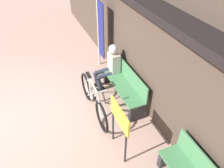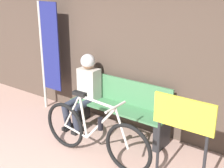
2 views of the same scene
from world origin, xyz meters
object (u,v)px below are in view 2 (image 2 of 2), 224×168
Objects in this scene: bicycle at (94,134)px; person_seated at (85,86)px; park_bench_near at (120,108)px; signboard at (183,123)px; banner_pole at (48,50)px.

person_seated is at bearing 136.90° from bicycle.
signboard reaches higher than park_bench_near.
park_bench_near is at bearing 1.17° from banner_pole.
signboard is at bearing -14.05° from banner_pole.
banner_pole is (-1.69, 0.82, 0.75)m from bicycle.
bicycle reaches higher than park_bench_near.
park_bench_near is 0.87m from bicycle.
person_seated reaches higher than signboard.
bicycle is 1.55× the size of signboard.
park_bench_near is 1.68m from banner_pole.
bicycle is 1.11m from person_seated.
banner_pole is at bearing 165.95° from signboard.
person_seated is (-0.61, -0.12, 0.28)m from park_bench_near.
banner_pole is at bearing -178.83° from park_bench_near.
signboard is (1.34, -0.75, 0.44)m from park_bench_near.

